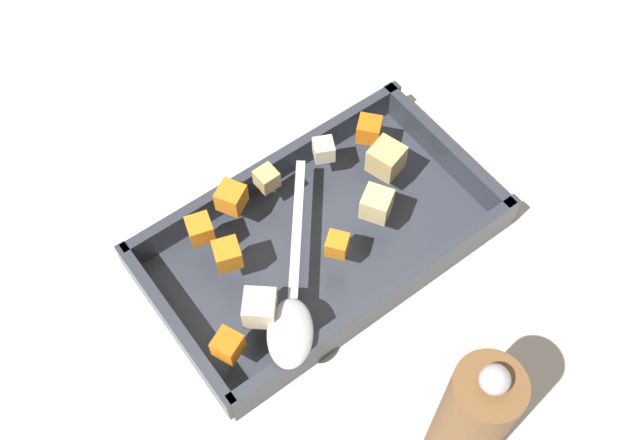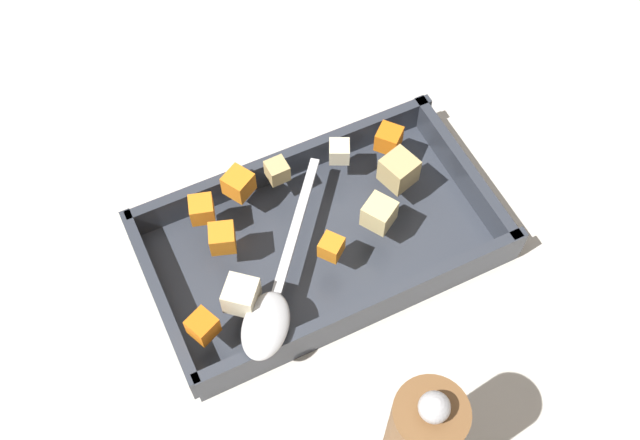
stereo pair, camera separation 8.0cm
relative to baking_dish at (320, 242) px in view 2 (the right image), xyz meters
The scene contains 14 objects.
ground_plane 0.02m from the baking_dish, 166.36° to the right, with size 4.00×4.00×0.00m, color beige.
baking_dish is the anchor object (origin of this frame).
carrot_chunk_center 0.11m from the baking_dish, 52.14° to the right, with size 0.03×0.03×0.03m, color orange.
carrot_chunk_front_center 0.14m from the baking_dish, 31.14° to the right, with size 0.03×0.03×0.03m, color orange.
carrot_chunk_corner_sw 0.14m from the baking_dish, 152.18° to the right, with size 0.03×0.03×0.03m, color orange.
carrot_chunk_corner_ne 0.06m from the baking_dish, 83.42° to the left, with size 0.02×0.02×0.02m, color orange.
carrot_chunk_far_left 0.12m from the baking_dish, 12.63° to the right, with size 0.03×0.03×0.03m, color orange.
carrot_chunk_mid_left 0.17m from the baking_dish, 21.14° to the left, with size 0.02×0.02×0.02m, color orange.
potato_chunk_rim_edge 0.12m from the baking_dish, behind, with size 0.03×0.03×0.03m, color tan.
potato_chunk_back_center 0.08m from the baking_dish, 158.90° to the left, with size 0.03×0.03×0.03m, color #E0CC89.
potato_chunk_under_handle 0.13m from the baking_dish, 23.53° to the left, with size 0.03×0.03×0.03m, color beige.
potato_chunk_near_right 0.10m from the baking_dish, 129.46° to the right, with size 0.02×0.02×0.02m, color beige.
potato_chunk_heap_side 0.09m from the baking_dish, 78.78° to the right, with size 0.02×0.02×0.02m, color tan.
serving_spoon 0.13m from the baking_dish, 39.14° to the left, with size 0.18×0.21×0.02m.
Camera 2 is at (0.18, 0.37, 0.75)m, focal length 42.48 mm.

